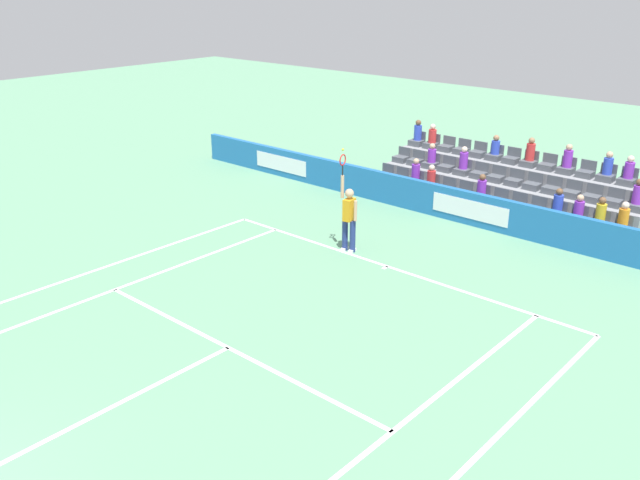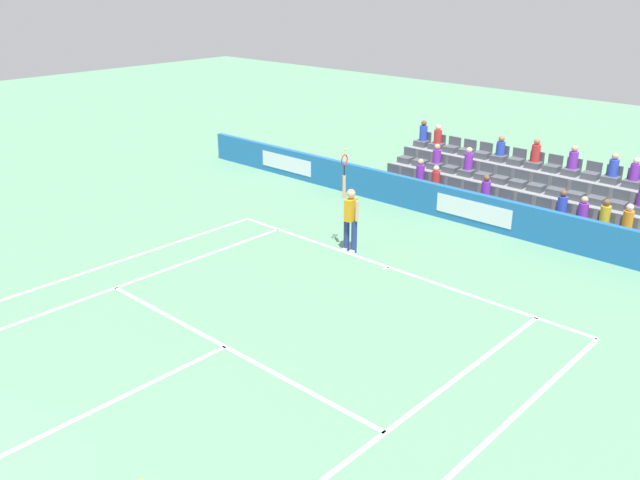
# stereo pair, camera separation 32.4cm
# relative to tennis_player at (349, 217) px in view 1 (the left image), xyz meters

# --- Properties ---
(line_baseline) EXTENTS (10.97, 0.10, 0.01)m
(line_baseline) POSITION_rel_tennis_player_xyz_m (-1.45, 0.15, -0.99)
(line_baseline) COLOR white
(line_baseline) RESTS_ON ground
(line_service) EXTENTS (8.23, 0.10, 0.01)m
(line_service) POSITION_rel_tennis_player_xyz_m (-1.45, 5.64, -0.99)
(line_service) COLOR white
(line_service) RESTS_ON ground
(line_centre_service) EXTENTS (0.10, 6.40, 0.01)m
(line_centre_service) POSITION_rel_tennis_player_xyz_m (-1.45, 8.84, -0.99)
(line_centre_service) COLOR white
(line_centre_service) RESTS_ON ground
(line_singles_sideline_left) EXTENTS (0.10, 11.89, 0.01)m
(line_singles_sideline_left) POSITION_rel_tennis_player_xyz_m (2.67, 6.10, -0.99)
(line_singles_sideline_left) COLOR white
(line_singles_sideline_left) RESTS_ON ground
(line_singles_sideline_right) EXTENTS (0.10, 11.89, 0.01)m
(line_singles_sideline_right) POSITION_rel_tennis_player_xyz_m (-5.56, 6.10, -0.99)
(line_singles_sideline_right) COLOR white
(line_singles_sideline_right) RESTS_ON ground
(line_doubles_sideline_left) EXTENTS (0.10, 11.89, 0.01)m
(line_doubles_sideline_left) POSITION_rel_tennis_player_xyz_m (4.04, 6.10, -0.99)
(line_doubles_sideline_left) COLOR white
(line_doubles_sideline_left) RESTS_ON ground
(line_centre_mark) EXTENTS (0.10, 0.20, 0.01)m
(line_centre_mark) POSITION_rel_tennis_player_xyz_m (-1.45, 0.25, -0.99)
(line_centre_mark) COLOR white
(line_centre_mark) RESTS_ON ground
(sponsor_barrier) EXTENTS (23.83, 0.22, 1.02)m
(sponsor_barrier) POSITION_rel_tennis_player_xyz_m (-1.45, -4.08, -0.48)
(sponsor_barrier) COLOR #1E66AD
(sponsor_barrier) RESTS_ON ground
(tennis_player) EXTENTS (0.53, 0.39, 2.85)m
(tennis_player) POSITION_rel_tennis_player_xyz_m (0.00, 0.00, 0.00)
(tennis_player) COLOR navy
(tennis_player) RESTS_ON ground
(stadium_stand) EXTENTS (8.68, 2.85, 2.21)m
(stadium_stand) POSITION_rel_tennis_player_xyz_m (-1.47, -6.39, -0.43)
(stadium_stand) COLOR gray
(stadium_stand) RESTS_ON ground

